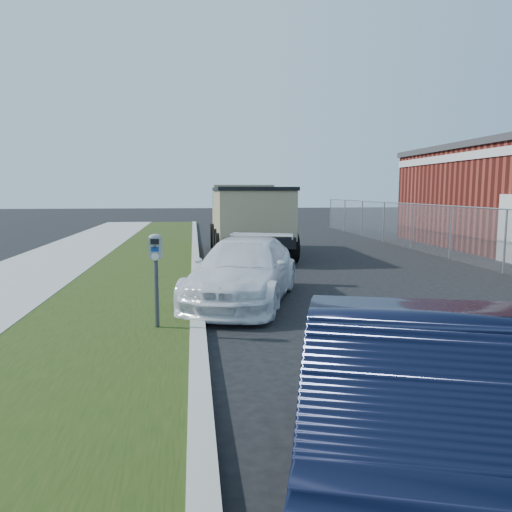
{
  "coord_description": "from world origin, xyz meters",
  "views": [
    {
      "loc": [
        -2.64,
        -8.9,
        2.3
      ],
      "look_at": [
        -1.4,
        1.0,
        1.0
      ],
      "focal_mm": 35.0,
      "sensor_mm": 36.0,
      "label": 1
    }
  ],
  "objects": [
    {
      "name": "white_wagon",
      "position": [
        -1.6,
        1.39,
        0.66
      ],
      "size": [
        3.13,
        4.86,
        1.31
      ],
      "primitive_type": "imported",
      "rotation": [
        0.0,
        0.0,
        -0.31
      ],
      "color": "white",
      "rests_on": "ground"
    },
    {
      "name": "ground",
      "position": [
        0.0,
        0.0,
        0.0
      ],
      "size": [
        120.0,
        120.0,
        0.0
      ],
      "primitive_type": "plane",
      "color": "black",
      "rests_on": "ground"
    },
    {
      "name": "chainlink_fence",
      "position": [
        6.0,
        7.0,
        1.26
      ],
      "size": [
        0.06,
        30.06,
        30.0
      ],
      "color": "slate",
      "rests_on": "ground"
    },
    {
      "name": "navy_sedan",
      "position": [
        -1.19,
        -6.04,
        0.74
      ],
      "size": [
        2.76,
        4.73,
        1.48
      ],
      "primitive_type": "imported",
      "rotation": [
        0.0,
        0.0,
        -0.29
      ],
      "color": "black",
      "rests_on": "ground"
    },
    {
      "name": "dump_truck",
      "position": [
        -0.66,
        9.37,
        1.43
      ],
      "size": [
        2.62,
        6.51,
        2.54
      ],
      "rotation": [
        0.0,
        0.0,
        0.0
      ],
      "color": "black",
      "rests_on": "ground"
    },
    {
      "name": "streetside",
      "position": [
        -5.57,
        2.0,
        0.07
      ],
      "size": [
        6.12,
        50.0,
        0.15
      ],
      "color": "gray",
      "rests_on": "ground"
    },
    {
      "name": "parking_meter",
      "position": [
        -3.24,
        -0.95,
        1.22
      ],
      "size": [
        0.21,
        0.15,
        1.49
      ],
      "rotation": [
        0.0,
        0.0,
        -0.07
      ],
      "color": "#3F4247",
      "rests_on": "ground"
    }
  ]
}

